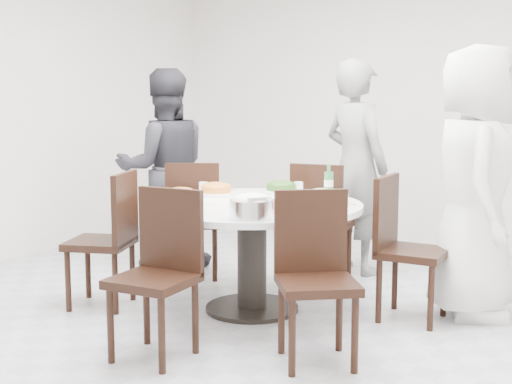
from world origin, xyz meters
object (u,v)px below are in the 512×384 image
Objects in this scene: chair_n at (323,221)px; diner_left at (164,169)px; diner_middle at (356,167)px; dining_table at (252,257)px; chair_sw at (100,240)px; soup_bowl at (182,202)px; diner_right at (475,183)px; chair_s at (153,276)px; chair_ne at (413,249)px; chair_nw at (194,219)px; chair_se at (317,280)px; rice_bowl at (251,209)px; beverage_bottle at (329,181)px.

diner_left is (-1.35, -0.35, 0.37)m from chair_n.
dining_table is at bearing 103.76° from diner_middle.
soup_bowl is at bearing 73.57° from chair_sw.
chair_sw is at bearing -151.71° from dining_table.
chair_sw is at bearing 95.37° from diner_right.
chair_sw is at bearing 143.93° from chair_s.
chair_ne is 2.14m from chair_sw.
chair_se is at bearing 111.35° from chair_nw.
diner_middle is (0.08, 0.40, 0.41)m from chair_n.
chair_nw reaches higher than rice_bowl.
dining_table is 1.04m from chair_se.
chair_ne is 1.55m from soup_bowl.
diner_middle is (-0.75, 1.98, 0.41)m from chair_se.
chair_se is (1.78, -0.09, 0.00)m from chair_sw.
chair_sw is at bearing 110.11° from chair_ne.
beverage_bottle reaches higher than chair_sw.
rice_bowl is 1.03× the size of soup_bowl.
diner_right is 1.01m from beverage_bottle.
chair_n is 0.64m from beverage_bottle.
diner_right is at bearing 11.18° from beverage_bottle.
chair_se is (0.80, 0.45, 0.00)m from chair_s.
soup_bowl is at bearing -119.97° from beverage_bottle.
chair_ne is 3.73× the size of soup_bowl.
rice_bowl is at bearing 96.32° from diner_left.
chair_s is at bearing -116.85° from rice_bowl.
chair_n is 0.53× the size of diner_right.
diner_middle is at bearing -175.37° from chair_nw.
diner_right is (1.28, 0.75, 0.53)m from dining_table.
diner_right is 7.09× the size of soup_bowl.
chair_nw is at bearing 106.58° from chair_se.
chair_ne is 0.54× the size of diner_middle.
diner_right is at bearing 30.42° from dining_table.
diner_left reaches higher than chair_n.
diner_middle is at bearing 69.20° from chair_se.
dining_table is at bearing 94.19° from chair_sw.
diner_left reaches higher than chair_s.
chair_ne is 1.90m from chair_nw.
chair_nw is at bearing 112.46° from diner_left.
dining_table is 5.69× the size of rice_bowl.
beverage_bottle reaches higher than dining_table.
dining_table is 1.58× the size of chair_n.
dining_table is at bearing 57.01° from soup_bowl.
diner_right is 2.62m from diner_left.
beverage_bottle is at bearing 127.39° from diner_left.
chair_sw is 0.53× the size of diner_right.
chair_nw is (-0.93, -0.49, 0.00)m from chair_n.
rice_bowl is at bearing 55.93° from chair_s.
diner_right is (1.26, -0.24, 0.43)m from chair_n.
beverage_bottle is at bearing 111.19° from chair_n.
chair_se is at bearing 22.04° from chair_s.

